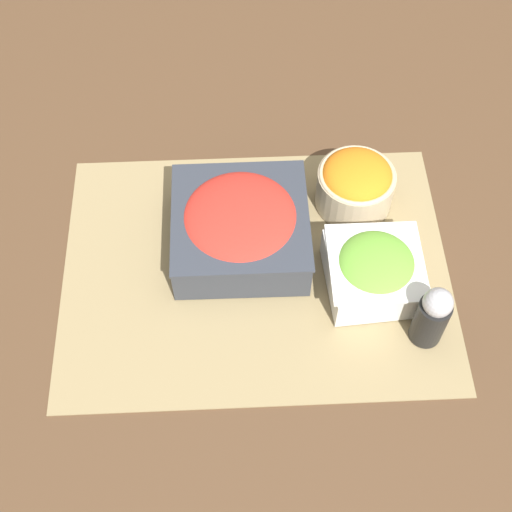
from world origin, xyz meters
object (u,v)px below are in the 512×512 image
Objects in this scene: carrot_bowl at (356,183)px; pepper_shaker at (432,316)px; tomato_bowl at (240,226)px; lettuce_bowl at (374,270)px.

carrot_bowl is 1.08× the size of pepper_shaker.
carrot_bowl reaches higher than tomato_bowl.
pepper_shaker reaches higher than tomato_bowl.
pepper_shaker is (0.06, -0.08, 0.02)m from lettuce_bowl.
tomato_bowl is at bearing 146.36° from pepper_shaker.
lettuce_bowl is at bearing -86.37° from carrot_bowl.
tomato_bowl is 1.80× the size of pepper_shaker.
lettuce_bowl is 1.26× the size of pepper_shaker.
tomato_bowl is 0.29m from pepper_shaker.
carrot_bowl is 0.85× the size of lettuce_bowl.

